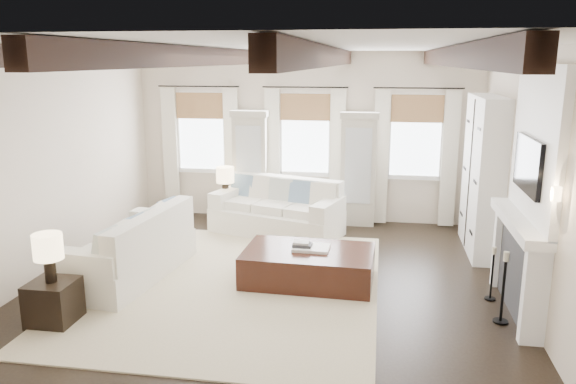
% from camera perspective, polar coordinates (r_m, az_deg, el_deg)
% --- Properties ---
extents(ground, '(7.50, 7.50, 0.00)m').
position_cam_1_polar(ground, '(7.59, -2.12, -10.35)').
color(ground, black).
rests_on(ground, ground).
extents(room_shell, '(6.54, 7.54, 3.22)m').
position_cam_1_polar(room_shell, '(7.82, 4.47, 4.76)').
color(room_shell, beige).
rests_on(room_shell, ground).
extents(area_rug, '(3.97, 4.72, 0.02)m').
position_cam_1_polar(area_rug, '(7.91, -5.67, -9.34)').
color(area_rug, beige).
rests_on(area_rug, ground).
extents(sofa_back, '(2.48, 1.66, 0.97)m').
position_cam_1_polar(sofa_back, '(10.06, -1.00, -1.97)').
color(sofa_back, white).
rests_on(sofa_back, ground).
extents(sofa_left, '(1.27, 2.37, 0.97)m').
position_cam_1_polar(sofa_left, '(8.31, -15.45, -5.77)').
color(sofa_left, white).
rests_on(sofa_left, ground).
extents(ottoman, '(1.82, 1.17, 0.47)m').
position_cam_1_polar(ottoman, '(7.91, 2.10, -7.54)').
color(ottoman, black).
rests_on(ottoman, ground).
extents(tray, '(0.51, 0.40, 0.04)m').
position_cam_1_polar(tray, '(7.86, 2.38, -5.69)').
color(tray, white).
rests_on(tray, ottoman).
extents(book_lower, '(0.27, 0.21, 0.04)m').
position_cam_1_polar(book_lower, '(7.86, 1.47, -5.39)').
color(book_lower, '#262628').
rests_on(book_lower, tray).
extents(book_upper, '(0.23, 0.18, 0.03)m').
position_cam_1_polar(book_upper, '(7.85, 1.36, -5.14)').
color(book_upper, beige).
rests_on(book_upper, book_lower).
extents(side_table_front, '(0.52, 0.52, 0.52)m').
position_cam_1_polar(side_table_front, '(7.28, -22.72, -10.29)').
color(side_table_front, black).
rests_on(side_table_front, ground).
extents(lamp_front, '(0.34, 0.34, 0.58)m').
position_cam_1_polar(lamp_front, '(7.06, -23.19, -5.39)').
color(lamp_front, black).
rests_on(lamp_front, side_table_front).
extents(side_table_back, '(0.37, 0.37, 0.55)m').
position_cam_1_polar(side_table_back, '(10.60, -6.31, -1.93)').
color(side_table_back, black).
rests_on(side_table_back, ground).
extents(lamp_back, '(0.33, 0.33, 0.57)m').
position_cam_1_polar(lamp_back, '(10.45, -6.40, 1.56)').
color(lamp_back, black).
rests_on(lamp_back, side_table_back).
extents(candlestick_near, '(0.18, 0.18, 0.88)m').
position_cam_1_polar(candlestick_near, '(7.16, 20.99, -9.61)').
color(candlestick_near, black).
rests_on(candlestick_near, ground).
extents(candlestick_far, '(0.14, 0.14, 0.71)m').
position_cam_1_polar(candlestick_far, '(7.79, 20.00, -8.20)').
color(candlestick_far, black).
rests_on(candlestick_far, ground).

